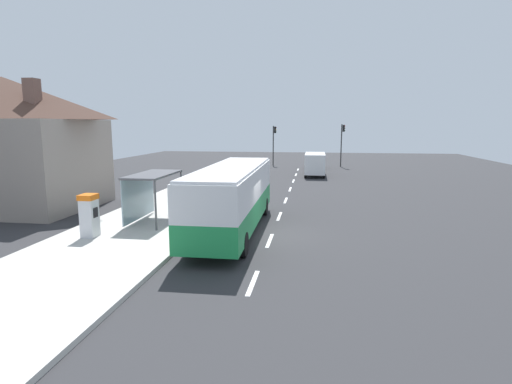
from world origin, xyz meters
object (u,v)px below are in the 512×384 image
recycling_bin_blue (193,210)px  traffic_light_far_side (274,139)px  bus (233,195)px  bus_shelter (148,185)px  white_van (315,163)px  ticket_machine (89,215)px  recycling_bin_red (189,213)px  house_behind_platform (8,142)px  traffic_light_near_side (342,139)px  sedan_near (316,162)px

recycling_bin_blue → traffic_light_far_side: 32.03m
bus → bus_shelter: size_ratio=2.76×
white_van → ticket_machine: size_ratio=2.68×
recycling_bin_red → traffic_light_far_side: 32.73m
house_behind_platform → recycling_bin_blue: bearing=-9.5°
white_van → house_behind_platform: house_behind_platform is taller
recycling_bin_blue → traffic_light_near_side: (9.70, 31.09, 2.84)m
sedan_near → traffic_light_near_side: (3.20, 2.70, 2.71)m
sedan_near → traffic_light_near_side: bearing=40.2°
bus → house_behind_platform: (-14.87, 3.72, 2.27)m
white_van → recycling_bin_red: bearing=-106.2°
recycling_bin_red → house_behind_platform: 13.15m
sedan_near → recycling_bin_red: size_ratio=4.67×
recycling_bin_blue → house_behind_platform: (-12.39, 2.07, 3.46)m
traffic_light_near_side → traffic_light_far_side: traffic_light_near_side is taller
ticket_machine → house_behind_platform: size_ratio=0.19×
bus → house_behind_platform: 15.50m
recycling_bin_blue → traffic_light_far_side: bearing=88.0°
recycling_bin_blue → traffic_light_far_side: (1.10, 31.89, 2.71)m
ticket_machine → recycling_bin_blue: (3.57, 4.07, -0.52)m
bus → house_behind_platform: size_ratio=1.06×
white_van → traffic_light_near_side: 10.49m
sedan_near → bus_shelter: size_ratio=1.11×
bus_shelter → recycling_bin_blue: bearing=17.3°
sedan_near → recycling_bin_red: bearing=-102.6°
white_van → house_behind_platform: (-18.79, -19.30, 2.77)m
white_van → sedan_near: white_van is taller
ticket_machine → recycling_bin_blue: size_ratio=2.04×
traffic_light_near_side → ticket_machine: bearing=-110.7°
recycling_bin_blue → bus: bearing=-33.5°
white_van → ticket_machine: bearing=-111.4°
sedan_near → house_behind_platform: bearing=-125.7°
white_van → bus_shelter: bearing=-111.3°
recycling_bin_red → traffic_light_far_side: (1.10, 32.59, 2.71)m
traffic_light_far_side → bus: bearing=-87.6°
traffic_light_far_side → bus_shelter: traffic_light_far_side is taller
white_van → recycling_bin_blue: 22.32m
house_behind_platform → traffic_light_near_side: bearing=52.7°
white_van → bus_shelter: (-8.61, -22.06, 0.75)m
ticket_machine → recycling_bin_blue: ticket_machine is taller
recycling_bin_red → recycling_bin_blue: 0.70m
traffic_light_near_side → sedan_near: bearing=-139.8°
traffic_light_near_side → house_behind_platform: (-22.08, -29.03, 0.61)m
ticket_machine → house_behind_platform: (-8.82, 6.14, 2.94)m
house_behind_platform → bus_shelter: bearing=-15.2°
traffic_light_near_side → house_behind_platform: house_behind_platform is taller
bus → traffic_light_far_side: 33.61m
white_van → traffic_light_far_side: bearing=116.7°
recycling_bin_blue → traffic_light_near_side: 32.69m
sedan_near → house_behind_platform: house_behind_platform is taller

